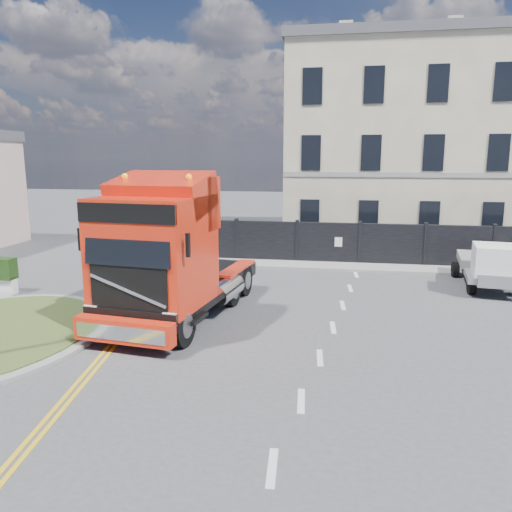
# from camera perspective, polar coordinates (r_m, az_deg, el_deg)

# --- Properties ---
(ground) EXTENTS (120.00, 120.00, 0.00)m
(ground) POSITION_cam_1_polar(r_m,az_deg,el_deg) (16.11, -1.82, -7.14)
(ground) COLOR #424244
(ground) RESTS_ON ground
(hoarding_fence) EXTENTS (18.80, 0.25, 2.00)m
(hoarding_fence) POSITION_cam_1_polar(r_m,az_deg,el_deg) (24.57, 17.71, 1.13)
(hoarding_fence) COLOR black
(hoarding_fence) RESTS_ON ground
(georgian_building) EXTENTS (12.30, 10.30, 12.80)m
(georgian_building) POSITION_cam_1_polar(r_m,az_deg,el_deg) (31.62, 15.37, 12.08)
(georgian_building) COLOR beige
(georgian_building) RESTS_ON ground
(pavement_far) EXTENTS (20.00, 1.60, 0.12)m
(pavement_far) POSITION_cam_1_polar(r_m,az_deg,el_deg) (23.79, 16.55, -1.42)
(pavement_far) COLOR gray
(pavement_far) RESTS_ON ground
(truck) EXTENTS (3.69, 7.80, 4.51)m
(truck) POSITION_cam_1_polar(r_m,az_deg,el_deg) (15.33, -10.22, -0.44)
(truck) COLOR black
(truck) RESTS_ON ground
(flatbed_pickup) EXTENTS (2.44, 4.77, 1.89)m
(flatbed_pickup) POSITION_cam_1_polar(r_m,az_deg,el_deg) (21.03, 25.60, -1.01)
(flatbed_pickup) COLOR slate
(flatbed_pickup) RESTS_ON ground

